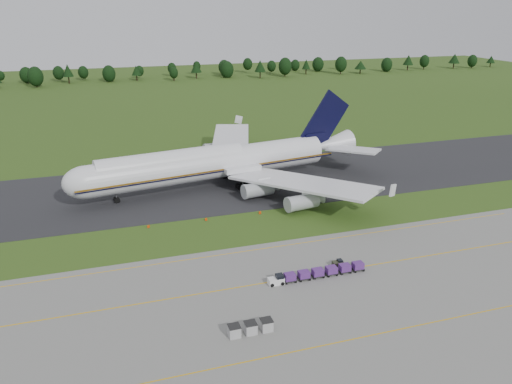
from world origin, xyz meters
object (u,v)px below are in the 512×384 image
object	(u,v)px
utility_cart	(338,264)
uld_row	(250,328)
aircraft	(217,162)
baggage_train	(316,273)
edge_markers	(233,216)

from	to	relation	value
utility_cart	uld_row	distance (m)	24.62
aircraft	baggage_train	world-z (taller)	aircraft
uld_row	edge_markers	world-z (taller)	uld_row
baggage_train	uld_row	distance (m)	19.01
utility_cart	uld_row	bearing A→B (deg)	-146.17
baggage_train	uld_row	size ratio (longest dim) A/B	2.71
aircraft	edge_markers	bearing A→B (deg)	-93.97
aircraft	utility_cart	bearing A→B (deg)	-77.58
uld_row	edge_markers	xyz separation A→B (m)	(8.46, 40.65, -0.64)
utility_cart	uld_row	xyz separation A→B (m)	(-20.45, -13.71, 0.35)
baggage_train	utility_cart	bearing A→B (deg)	23.55
baggage_train	uld_row	xyz separation A→B (m)	(-15.20, -11.42, 0.02)
aircraft	edge_markers	size ratio (longest dim) A/B	2.13
baggage_train	uld_row	bearing A→B (deg)	-143.08
uld_row	utility_cart	bearing A→B (deg)	33.83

